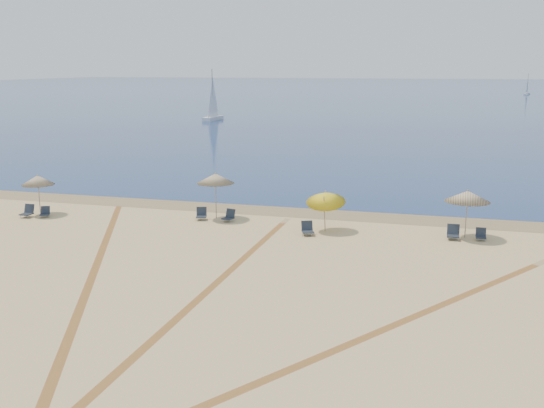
{
  "coord_description": "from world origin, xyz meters",
  "views": [
    {
      "loc": [
        8.27,
        -11.0,
        8.45
      ],
      "look_at": [
        0.0,
        20.0,
        1.3
      ],
      "focal_mm": 41.03,
      "sensor_mm": 36.0,
      "label": 1
    }
  ],
  "objects_px": {
    "umbrella_3": "(326,197)",
    "chair_5": "(229,216)",
    "chair_2": "(28,211)",
    "chair_3": "(45,212)",
    "chair_7": "(453,233)",
    "umbrella_1": "(38,180)",
    "chair_8": "(481,235)",
    "sailboat_0": "(213,105)",
    "chair_6": "(307,229)",
    "umbrella_4": "(468,196)",
    "umbrella_2": "(216,178)",
    "sailboat_1": "(527,88)",
    "chair_4": "(201,214)"
  },
  "relations": [
    {
      "from": "umbrella_3",
      "to": "chair_8",
      "type": "xyz_separation_m",
      "value": [
        7.78,
        0.27,
        -1.54
      ]
    },
    {
      "from": "chair_8",
      "to": "sailboat_1",
      "type": "height_order",
      "value": "sailboat_1"
    },
    {
      "from": "chair_3",
      "to": "chair_7",
      "type": "relative_size",
      "value": 1.01
    },
    {
      "from": "chair_5",
      "to": "sailboat_0",
      "type": "distance_m",
      "value": 66.01
    },
    {
      "from": "umbrella_4",
      "to": "umbrella_3",
      "type": "bearing_deg",
      "value": -175.43
    },
    {
      "from": "umbrella_2",
      "to": "chair_8",
      "type": "relative_size",
      "value": 4.42
    },
    {
      "from": "umbrella_3",
      "to": "sailboat_1",
      "type": "distance_m",
      "value": 173.3
    },
    {
      "from": "chair_6",
      "to": "chair_8",
      "type": "relative_size",
      "value": 1.42
    },
    {
      "from": "umbrella_1",
      "to": "umbrella_4",
      "type": "relative_size",
      "value": 0.96
    },
    {
      "from": "umbrella_3",
      "to": "chair_8",
      "type": "height_order",
      "value": "umbrella_3"
    },
    {
      "from": "umbrella_2",
      "to": "sailboat_0",
      "type": "xyz_separation_m",
      "value": [
        -22.71,
        61.12,
        0.12
      ]
    },
    {
      "from": "chair_5",
      "to": "sailboat_0",
      "type": "bearing_deg",
      "value": 125.64
    },
    {
      "from": "chair_5",
      "to": "chair_8",
      "type": "relative_size",
      "value": 1.29
    },
    {
      "from": "umbrella_2",
      "to": "chair_7",
      "type": "relative_size",
      "value": 3.63
    },
    {
      "from": "chair_3",
      "to": "chair_5",
      "type": "distance_m",
      "value": 10.65
    },
    {
      "from": "umbrella_1",
      "to": "chair_3",
      "type": "xyz_separation_m",
      "value": [
        0.67,
        -0.51,
        -1.75
      ]
    },
    {
      "from": "chair_4",
      "to": "chair_7",
      "type": "bearing_deg",
      "value": -19.64
    },
    {
      "from": "chair_8",
      "to": "chair_6",
      "type": "bearing_deg",
      "value": -171.42
    },
    {
      "from": "umbrella_1",
      "to": "chair_3",
      "type": "relative_size",
      "value": 3.23
    },
    {
      "from": "umbrella_2",
      "to": "sailboat_1",
      "type": "xyz_separation_m",
      "value": [
        37.03,
        169.45,
        -0.39
      ]
    },
    {
      "from": "umbrella_1",
      "to": "umbrella_2",
      "type": "bearing_deg",
      "value": 9.57
    },
    {
      "from": "umbrella_3",
      "to": "chair_8",
      "type": "bearing_deg",
      "value": 2.01
    },
    {
      "from": "chair_7",
      "to": "sailboat_1",
      "type": "distance_m",
      "value": 172.2
    },
    {
      "from": "umbrella_4",
      "to": "chair_8",
      "type": "distance_m",
      "value": 2.02
    },
    {
      "from": "chair_8",
      "to": "sailboat_0",
      "type": "xyz_separation_m",
      "value": [
        -36.95,
        61.99,
        2.14
      ]
    },
    {
      "from": "chair_3",
      "to": "chair_5",
      "type": "height_order",
      "value": "chair_5"
    },
    {
      "from": "chair_8",
      "to": "sailboat_0",
      "type": "distance_m",
      "value": 72.2
    },
    {
      "from": "umbrella_3",
      "to": "sailboat_0",
      "type": "relative_size",
      "value": 0.3
    },
    {
      "from": "chair_2",
      "to": "chair_5",
      "type": "distance_m",
      "value": 11.63
    },
    {
      "from": "umbrella_3",
      "to": "chair_5",
      "type": "distance_m",
      "value": 5.77
    },
    {
      "from": "umbrella_4",
      "to": "chair_7",
      "type": "bearing_deg",
      "value": -141.18
    },
    {
      "from": "umbrella_3",
      "to": "chair_5",
      "type": "relative_size",
      "value": 3.06
    },
    {
      "from": "chair_6",
      "to": "chair_7",
      "type": "height_order",
      "value": "chair_7"
    },
    {
      "from": "chair_5",
      "to": "chair_6",
      "type": "xyz_separation_m",
      "value": [
        4.79,
        -1.67,
        0.01
      ]
    },
    {
      "from": "umbrella_2",
      "to": "umbrella_4",
      "type": "relative_size",
      "value": 1.07
    },
    {
      "from": "chair_2",
      "to": "chair_6",
      "type": "distance_m",
      "value": 16.25
    },
    {
      "from": "sailboat_0",
      "to": "sailboat_1",
      "type": "xyz_separation_m",
      "value": [
        59.74,
        108.32,
        -0.51
      ]
    },
    {
      "from": "umbrella_3",
      "to": "umbrella_4",
      "type": "bearing_deg",
      "value": 4.57
    },
    {
      "from": "umbrella_3",
      "to": "umbrella_2",
      "type": "bearing_deg",
      "value": 169.99
    },
    {
      "from": "chair_5",
      "to": "chair_2",
      "type": "bearing_deg",
      "value": -155.38
    },
    {
      "from": "chair_8",
      "to": "sailboat_0",
      "type": "bearing_deg",
      "value": 120.9
    },
    {
      "from": "umbrella_4",
      "to": "chair_6",
      "type": "xyz_separation_m",
      "value": [
        -7.78,
        -1.56,
        -1.81
      ]
    },
    {
      "from": "chair_7",
      "to": "sailboat_0",
      "type": "distance_m",
      "value": 71.68
    },
    {
      "from": "chair_4",
      "to": "chair_5",
      "type": "height_order",
      "value": "chair_4"
    },
    {
      "from": "chair_4",
      "to": "chair_3",
      "type": "bearing_deg",
      "value": 173.8
    },
    {
      "from": "umbrella_3",
      "to": "chair_6",
      "type": "height_order",
      "value": "umbrella_3"
    },
    {
      "from": "umbrella_4",
      "to": "umbrella_2",
      "type": "bearing_deg",
      "value": 177.55
    },
    {
      "from": "chair_2",
      "to": "chair_3",
      "type": "height_order",
      "value": "chair_2"
    },
    {
      "from": "chair_3",
      "to": "chair_5",
      "type": "xyz_separation_m",
      "value": [
        10.5,
        1.76,
        0.03
      ]
    },
    {
      "from": "chair_7",
      "to": "sailboat_1",
      "type": "xyz_separation_m",
      "value": [
        24.12,
        170.5,
        1.58
      ]
    }
  ]
}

